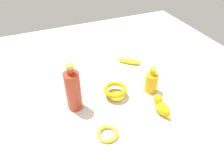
{
  "coord_description": "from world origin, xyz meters",
  "views": [
    {
      "loc": [
        -0.35,
        -0.84,
        0.8
      ],
      "look_at": [
        0.0,
        0.0,
        0.07
      ],
      "focal_mm": 34.38,
      "sensor_mm": 36.0,
      "label": 1
    }
  ],
  "objects_px": {
    "nail_polish_jar": "(69,88)",
    "bottle_tall": "(73,90)",
    "bangle": "(108,134)",
    "bottle_short": "(151,82)",
    "cat_figurine": "(161,106)",
    "bowl": "(115,91)",
    "banana": "(129,61)"
  },
  "relations": [
    {
      "from": "nail_polish_jar",
      "to": "bottle_tall",
      "type": "relative_size",
      "value": 0.16
    },
    {
      "from": "bangle",
      "to": "bottle_tall",
      "type": "height_order",
      "value": "bottle_tall"
    },
    {
      "from": "bangle",
      "to": "bottle_short",
      "type": "bearing_deg",
      "value": 29.9
    },
    {
      "from": "bangle",
      "to": "cat_figurine",
      "type": "relative_size",
      "value": 0.77
    },
    {
      "from": "bangle",
      "to": "bottle_tall",
      "type": "bearing_deg",
      "value": 110.03
    },
    {
      "from": "bowl",
      "to": "bottle_tall",
      "type": "distance_m",
      "value": 0.24
    },
    {
      "from": "nail_polish_jar",
      "to": "bangle",
      "type": "bearing_deg",
      "value": -77.53
    },
    {
      "from": "bowl",
      "to": "cat_figurine",
      "type": "height_order",
      "value": "cat_figurine"
    },
    {
      "from": "banana",
      "to": "nail_polish_jar",
      "type": "xyz_separation_m",
      "value": [
        -0.44,
        -0.12,
        -0.0
      ]
    },
    {
      "from": "bangle",
      "to": "bottle_short",
      "type": "distance_m",
      "value": 0.4
    },
    {
      "from": "bowl",
      "to": "nail_polish_jar",
      "type": "xyz_separation_m",
      "value": [
        -0.22,
        0.15,
        -0.02
      ]
    },
    {
      "from": "banana",
      "to": "nail_polish_jar",
      "type": "relative_size",
      "value": 4.08
    },
    {
      "from": "bangle",
      "to": "bottle_tall",
      "type": "xyz_separation_m",
      "value": [
        -0.09,
        0.24,
        0.1
      ]
    },
    {
      "from": "bowl",
      "to": "nail_polish_jar",
      "type": "height_order",
      "value": "bowl"
    },
    {
      "from": "bangle",
      "to": "bottle_tall",
      "type": "distance_m",
      "value": 0.27
    },
    {
      "from": "nail_polish_jar",
      "to": "bottle_short",
      "type": "height_order",
      "value": "bottle_short"
    },
    {
      "from": "banana",
      "to": "bottle_tall",
      "type": "distance_m",
      "value": 0.53
    },
    {
      "from": "bangle",
      "to": "bottle_short",
      "type": "xyz_separation_m",
      "value": [
        0.35,
        0.2,
        0.05
      ]
    },
    {
      "from": "cat_figurine",
      "to": "bottle_tall",
      "type": "distance_m",
      "value": 0.45
    },
    {
      "from": "banana",
      "to": "bangle",
      "type": "xyz_separation_m",
      "value": [
        -0.36,
        -0.5,
        -0.01
      ]
    },
    {
      "from": "bowl",
      "to": "bangle",
      "type": "xyz_separation_m",
      "value": [
        -0.14,
        -0.23,
        -0.03
      ]
    },
    {
      "from": "nail_polish_jar",
      "to": "bottle_short",
      "type": "bearing_deg",
      "value": -22.7
    },
    {
      "from": "bowl",
      "to": "bangle",
      "type": "bearing_deg",
      "value": -121.03
    },
    {
      "from": "bowl",
      "to": "bottle_tall",
      "type": "height_order",
      "value": "bottle_tall"
    },
    {
      "from": "nail_polish_jar",
      "to": "bottle_tall",
      "type": "xyz_separation_m",
      "value": [
        -0.0,
        -0.14,
        0.1
      ]
    },
    {
      "from": "cat_figurine",
      "to": "bowl",
      "type": "bearing_deg",
      "value": 129.69
    },
    {
      "from": "bottle_short",
      "to": "bottle_tall",
      "type": "height_order",
      "value": "bottle_tall"
    },
    {
      "from": "banana",
      "to": "bangle",
      "type": "relative_size",
      "value": 1.65
    },
    {
      "from": "cat_figurine",
      "to": "bottle_tall",
      "type": "xyz_separation_m",
      "value": [
        -0.39,
        0.2,
        0.07
      ]
    },
    {
      "from": "bowl",
      "to": "cat_figurine",
      "type": "distance_m",
      "value": 0.26
    },
    {
      "from": "bowl",
      "to": "bangle",
      "type": "distance_m",
      "value": 0.27
    },
    {
      "from": "banana",
      "to": "nail_polish_jar",
      "type": "bearing_deg",
      "value": -123.98
    }
  ]
}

